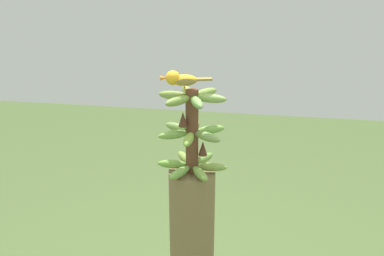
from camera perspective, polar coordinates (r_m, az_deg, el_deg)
banana_bunch at (r=1.88m, az=0.00°, el=-0.51°), size 0.29×0.28×0.35m
perched_bird at (r=1.81m, az=-1.48°, el=5.96°), size 0.20×0.08×0.08m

